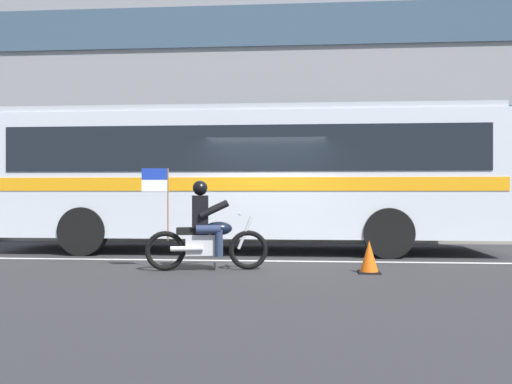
{
  "coord_description": "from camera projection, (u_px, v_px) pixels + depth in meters",
  "views": [
    {
      "loc": [
        0.68,
        -11.24,
        1.38
      ],
      "look_at": [
        -0.18,
        -0.37,
        1.36
      ],
      "focal_mm": 37.92,
      "sensor_mm": 36.0,
      "label": 1
    }
  ],
  "objects": [
    {
      "name": "lane_center_stripe",
      "position": [
        264.0,
        261.0,
        10.67
      ],
      "size": [
        26.6,
        0.14,
        0.01
      ],
      "primitive_type": "cube",
      "color": "silver",
      "rests_on": "ground_plane"
    },
    {
      "name": "traffic_cone",
      "position": [
        369.0,
        258.0,
        9.08
      ],
      "size": [
        0.36,
        0.36,
        0.55
      ],
      "color": "#EA590F",
      "rests_on": "ground_plane"
    },
    {
      "name": "ground_plane",
      "position": [
        266.0,
        257.0,
        11.26
      ],
      "size": [
        60.0,
        60.0,
        0.0
      ],
      "primitive_type": "plane",
      "color": "#2B2B2D"
    },
    {
      "name": "office_building_facade",
      "position": [
        279.0,
        86.0,
        18.62
      ],
      "size": [
        28.0,
        0.89,
        9.98
      ],
      "color": "gray",
      "rests_on": "ground_plane"
    },
    {
      "name": "transit_bus",
      "position": [
        247.0,
        170.0,
        12.49
      ],
      "size": [
        11.05,
        2.65,
        3.22
      ],
      "color": "silver",
      "rests_on": "ground_plane"
    },
    {
      "name": "sidewalk_curb",
      "position": [
        276.0,
        234.0,
        16.35
      ],
      "size": [
        28.0,
        3.8,
        0.15
      ],
      "primitive_type": "cube",
      "color": "gray",
      "rests_on": "ground_plane"
    },
    {
      "name": "motorcycle_with_rider",
      "position": [
        206.0,
        232.0,
        9.43
      ],
      "size": [
        2.17,
        0.74,
        1.78
      ],
      "color": "black",
      "rests_on": "ground_plane"
    }
  ]
}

